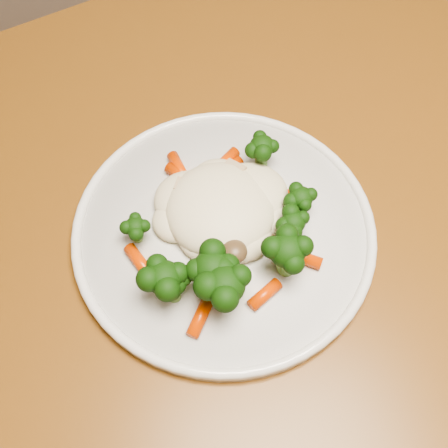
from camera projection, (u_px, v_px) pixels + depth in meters
name	position (u px, v px, depth m)	size (l,w,h in m)	color
dining_table	(296.00, 227.00, 0.69)	(1.31, 1.05, 0.75)	brown
plate	(224.00, 231.00, 0.55)	(0.30, 0.30, 0.01)	white
meal	(225.00, 230.00, 0.52)	(0.19, 0.20, 0.05)	beige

